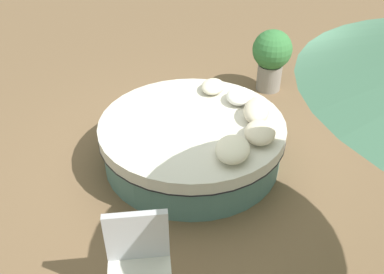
{
  "coord_description": "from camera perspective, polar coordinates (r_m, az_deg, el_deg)",
  "views": [
    {
      "loc": [
        4.09,
        0.87,
        3.3
      ],
      "look_at": [
        0.0,
        0.0,
        0.34
      ],
      "focal_mm": 38.33,
      "sensor_mm": 36.0,
      "label": 1
    }
  ],
  "objects": [
    {
      "name": "throw_pillow_4",
      "position": [
        5.63,
        2.91,
        7.05
      ],
      "size": [
        0.41,
        0.31,
        0.14
      ],
      "primitive_type": "ellipsoid",
      "color": "beige",
      "rests_on": "round_bed"
    },
    {
      "name": "throw_pillow_1",
      "position": [
        4.7,
        9.43,
        0.64
      ],
      "size": [
        0.45,
        0.35,
        0.19
      ],
      "primitive_type": "ellipsoid",
      "color": "beige",
      "rests_on": "round_bed"
    },
    {
      "name": "throw_pillow_0",
      "position": [
        4.41,
        5.68,
        -1.69
      ],
      "size": [
        0.49,
        0.37,
        0.19
      ],
      "primitive_type": "ellipsoid",
      "color": "beige",
      "rests_on": "round_bed"
    },
    {
      "name": "ground_plane",
      "position": [
        5.33,
        0.0,
        -3.03
      ],
      "size": [
        16.0,
        16.0,
        0.0
      ],
      "primitive_type": "plane",
      "color": "brown"
    },
    {
      "name": "planter",
      "position": [
        6.78,
        11.01,
        11.05
      ],
      "size": [
        0.63,
        0.63,
        1.01
      ],
      "color": "gray",
      "rests_on": "ground_plane"
    },
    {
      "name": "throw_pillow_2",
      "position": [
        5.07,
        8.96,
        3.69
      ],
      "size": [
        0.53,
        0.31,
        0.22
      ],
      "primitive_type": "ellipsoid",
      "color": "beige",
      "rests_on": "round_bed"
    },
    {
      "name": "round_bed",
      "position": [
        5.16,
        0.0,
        -0.46
      ],
      "size": [
        2.3,
        2.3,
        0.57
      ],
      "color": "#4C726B",
      "rests_on": "ground_plane"
    },
    {
      "name": "patio_chair",
      "position": [
        3.5,
        -7.44,
        -16.75
      ],
      "size": [
        0.64,
        0.65,
        0.98
      ],
      "rotation": [
        0.0,
        0.0,
        -1.24
      ],
      "color": "#B7B7BC",
      "rests_on": "ground_plane"
    },
    {
      "name": "throw_pillow_3",
      "position": [
        5.41,
        6.64,
        5.68
      ],
      "size": [
        0.42,
        0.34,
        0.16
      ],
      "primitive_type": "ellipsoid",
      "color": "white",
      "rests_on": "round_bed"
    }
  ]
}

